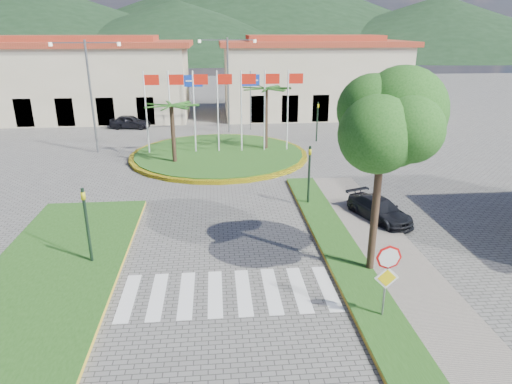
{
  "coord_description": "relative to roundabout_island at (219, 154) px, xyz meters",
  "views": [
    {
      "loc": [
        -0.22,
        -9.92,
        8.81
      ],
      "look_at": [
        1.41,
        8.0,
        2.29
      ],
      "focal_mm": 32.0,
      "sensor_mm": 36.0,
      "label": 1
    }
  ],
  "objects": [
    {
      "name": "traffic_light_left",
      "position": [
        -5.2,
        -15.5,
        1.77
      ],
      "size": [
        0.15,
        0.18,
        3.2
      ],
      "color": "black",
      "rests_on": "ground"
    },
    {
      "name": "car_side_right",
      "position": [
        7.52,
        -12.25,
        0.37
      ],
      "size": [
        2.76,
        4.07,
        1.1
      ],
      "primitive_type": "imported",
      "rotation": [
        0.0,
        0.0,
        0.36
      ],
      "color": "black",
      "rests_on": "ground"
    },
    {
      "name": "deciduous_tree",
      "position": [
        5.5,
        -17.0,
        5.0
      ],
      "size": [
        3.6,
        3.6,
        6.8
      ],
      "color": "black",
      "rests_on": "ground"
    },
    {
      "name": "white_van",
      "position": [
        -14.22,
        12.99,
        0.43
      ],
      "size": [
        4.52,
        2.42,
        1.21
      ],
      "primitive_type": "imported",
      "rotation": [
        0.0,
        0.0,
        1.67
      ],
      "color": "silver",
      "rests_on": "ground"
    },
    {
      "name": "hill_far_east",
      "position": [
        70.0,
        113.0,
        8.82
      ],
      "size": [
        120.0,
        120.0,
        18.0
      ],
      "primitive_type": "cone",
      "color": "black",
      "rests_on": "ground"
    },
    {
      "name": "direction_sign_east",
      "position": [
        3.0,
        8.97,
        3.35
      ],
      "size": [
        1.6,
        0.14,
        5.2
      ],
      "color": "slate",
      "rests_on": "ground"
    },
    {
      "name": "street_lamp_centre",
      "position": [
        1.0,
        8.0,
        4.32
      ],
      "size": [
        4.8,
        0.16,
        8.0
      ],
      "color": "slate",
      "rests_on": "ground"
    },
    {
      "name": "roundabout_island",
      "position": [
        0.0,
        0.0,
        0.0
      ],
      "size": [
        12.7,
        12.7,
        6.0
      ],
      "color": "yellow",
      "rests_on": "ground"
    },
    {
      "name": "hill_far_west",
      "position": [
        -55.0,
        118.0,
        10.82
      ],
      "size": [
        140.0,
        140.0,
        22.0
      ],
      "primitive_type": "cone",
      "color": "black",
      "rests_on": "ground"
    },
    {
      "name": "stop_sign",
      "position": [
        4.9,
        -20.04,
        1.61
      ],
      "size": [
        0.8,
        0.11,
        2.65
      ],
      "color": "slate",
      "rests_on": "ground"
    },
    {
      "name": "sidewalk_right",
      "position": [
        6.0,
        -20.0,
        -0.1
      ],
      "size": [
        4.0,
        28.0,
        0.15
      ],
      "primitive_type": "cube",
      "color": "gray",
      "rests_on": "ground"
    },
    {
      "name": "verge_right",
      "position": [
        4.8,
        -20.0,
        -0.09
      ],
      "size": [
        1.6,
        28.0,
        0.18
      ],
      "primitive_type": "cube",
      "color": "#1F4B15",
      "rests_on": "ground"
    },
    {
      "name": "building_left",
      "position": [
        -14.0,
        16.0,
        3.73
      ],
      "size": [
        23.32,
        9.54,
        8.05
      ],
      "color": "beige",
      "rests_on": "ground"
    },
    {
      "name": "direction_sign_west",
      "position": [
        -2.0,
        8.97,
        3.35
      ],
      "size": [
        1.6,
        0.14,
        5.2
      ],
      "color": "slate",
      "rests_on": "ground"
    },
    {
      "name": "ground",
      "position": [
        -0.0,
        -22.0,
        -0.18
      ],
      "size": [
        160.0,
        160.0,
        0.0
      ],
      "primitive_type": "plane",
      "color": "#605E5B",
      "rests_on": "ground"
    },
    {
      "name": "hill_near_back",
      "position": [
        -10.0,
        108.0,
        7.82
      ],
      "size": [
        110.0,
        110.0,
        16.0
      ],
      "primitive_type": "cone",
      "color": "black",
      "rests_on": "ground"
    },
    {
      "name": "car_dark_b",
      "position": [
        8.06,
        13.71,
        0.5
      ],
      "size": [
        4.27,
        1.87,
        1.36
      ],
      "primitive_type": "imported",
      "rotation": [
        0.0,
        0.0,
        1.68
      ],
      "color": "black",
      "rests_on": "ground"
    },
    {
      "name": "street_lamp_west",
      "position": [
        -9.0,
        2.0,
        4.32
      ],
      "size": [
        4.8,
        0.16,
        8.0
      ],
      "color": "slate",
      "rests_on": "ground"
    },
    {
      "name": "traffic_light_right",
      "position": [
        4.5,
        -10.0,
        1.77
      ],
      "size": [
        0.15,
        0.18,
        3.2
      ],
      "color": "black",
      "rests_on": "ground"
    },
    {
      "name": "hill_far_mid",
      "position": [
        15.0,
        138.0,
        14.82
      ],
      "size": [
        180.0,
        180.0,
        30.0
      ],
      "primitive_type": "cone",
      "color": "black",
      "rests_on": "ground"
    },
    {
      "name": "median_left",
      "position": [
        -6.5,
        -16.0,
        -0.09
      ],
      "size": [
        5.0,
        14.0,
        0.18
      ],
      "primitive_type": "cube",
      "color": "#1F4B15",
      "rests_on": "ground"
    },
    {
      "name": "traffic_light_far",
      "position": [
        8.0,
        4.0,
        1.77
      ],
      "size": [
        0.18,
        0.15,
        3.2
      ],
      "color": "black",
      "rests_on": "ground"
    },
    {
      "name": "crosswalk",
      "position": [
        -0.0,
        -18.0,
        -0.17
      ],
      "size": [
        8.0,
        3.0,
        0.01
      ],
      "primitive_type": "cube",
      "color": "silver",
      "rests_on": "ground"
    },
    {
      "name": "car_dark_a",
      "position": [
        -8.0,
        10.49,
        0.44
      ],
      "size": [
        3.8,
        1.94,
        1.24
      ],
      "primitive_type": "imported",
      "rotation": [
        0.0,
        0.0,
        1.43
      ],
      "color": "black",
      "rests_on": "ground"
    },
    {
      "name": "building_right",
      "position": [
        10.0,
        16.0,
        3.73
      ],
      "size": [
        19.08,
        9.54,
        8.05
      ],
      "color": "beige",
      "rests_on": "ground"
    }
  ]
}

